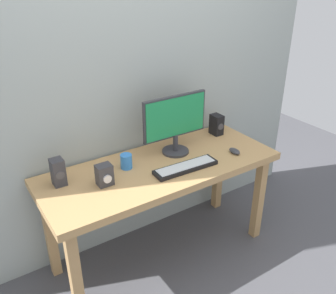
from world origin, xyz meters
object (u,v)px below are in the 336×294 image
object	(u,v)px
keyboard_primary	(186,167)
coffee_mug	(126,161)
mouse	(235,151)
speaker_right	(217,125)
audio_controller	(104,175)
speaker_left	(58,172)
monitor	(175,121)
desk	(161,177)

from	to	relation	value
keyboard_primary	coffee_mug	size ratio (longest dim) A/B	4.57
mouse	speaker_right	distance (m)	0.35
audio_controller	keyboard_primary	bearing A→B (deg)	-12.83
speaker_right	coffee_mug	bearing A→B (deg)	-173.75
speaker_left	speaker_right	bearing A→B (deg)	2.11
speaker_right	coffee_mug	distance (m)	0.84
monitor	keyboard_primary	distance (m)	0.34
audio_controller	coffee_mug	bearing A→B (deg)	28.21
monitor	mouse	size ratio (longest dim) A/B	4.93
speaker_right	audio_controller	size ratio (longest dim) A/B	1.19
keyboard_primary	audio_controller	bearing A→B (deg)	167.17
speaker_right	speaker_left	xyz separation A→B (m)	(-1.27, -0.05, 0.01)
mouse	speaker_left	bearing A→B (deg)	172.25
desk	audio_controller	world-z (taller)	audio_controller
speaker_left	audio_controller	distance (m)	0.28
monitor	desk	bearing A→B (deg)	-149.22
keyboard_primary	audio_controller	size ratio (longest dim) A/B	3.35
keyboard_primary	coffee_mug	xyz separation A→B (m)	(-0.31, 0.23, 0.03)
desk	speaker_left	xyz separation A→B (m)	(-0.64, 0.14, 0.18)
desk	mouse	world-z (taller)	mouse
mouse	speaker_left	distance (m)	1.20
monitor	mouse	distance (m)	0.47
keyboard_primary	speaker_right	world-z (taller)	speaker_right
desk	audio_controller	bearing A→B (deg)	-178.02
mouse	coffee_mug	xyz separation A→B (m)	(-0.73, 0.23, 0.03)
mouse	coffee_mug	world-z (taller)	coffee_mug
audio_controller	coffee_mug	xyz separation A→B (m)	(0.20, 0.11, -0.02)
monitor	keyboard_primary	bearing A→B (deg)	-108.03
speaker_right	coffee_mug	xyz separation A→B (m)	(-0.84, -0.09, -0.03)
speaker_left	coffee_mug	size ratio (longest dim) A/B	1.74
monitor	coffee_mug	world-z (taller)	monitor
keyboard_primary	mouse	size ratio (longest dim) A/B	4.46
audio_controller	speaker_right	bearing A→B (deg)	10.89
coffee_mug	desk	bearing A→B (deg)	-24.36
keyboard_primary	mouse	distance (m)	0.42
desk	coffee_mug	size ratio (longest dim) A/B	16.55
keyboard_primary	desk	bearing A→B (deg)	129.20
desk	audio_controller	distance (m)	0.44
mouse	speaker_right	size ratio (longest dim) A/B	0.63
speaker_right	speaker_left	bearing A→B (deg)	-177.89
monitor	speaker_left	size ratio (longest dim) A/B	2.89
mouse	speaker_left	world-z (taller)	speaker_left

